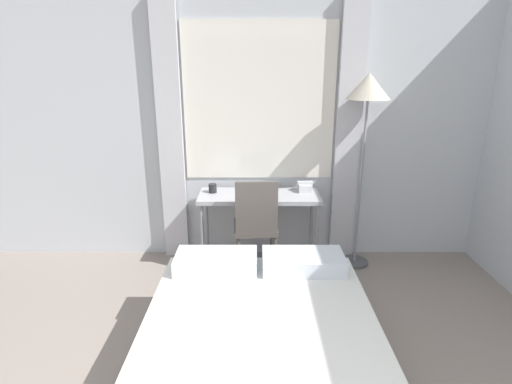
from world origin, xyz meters
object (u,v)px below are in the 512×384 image
object	(u,v)px
telephone	(304,187)
book	(262,194)
bed	(260,369)
mug	(212,188)
standing_lamp	(366,100)
desk_chair	(255,222)
desk	(258,202)

from	to	relation	value
telephone	book	bearing A→B (deg)	-161.94
bed	mug	size ratio (longest dim) A/B	22.59
standing_lamp	mug	xyz separation A→B (m)	(-1.44, 0.02, -0.85)
standing_lamp	telephone	distance (m)	1.00
telephone	standing_lamp	bearing A→B (deg)	-7.60
desk_chair	book	size ratio (longest dim) A/B	3.68
desk	mug	xyz separation A→B (m)	(-0.45, 0.05, 0.12)
book	desk_chair	bearing A→B (deg)	-112.10
bed	telephone	distance (m)	2.00
desk_chair	telephone	distance (m)	0.63
book	standing_lamp	bearing A→B (deg)	3.87
telephone	mug	distance (m)	0.91
standing_lamp	bed	bearing A→B (deg)	-118.73
bed	standing_lamp	world-z (taller)	standing_lamp
desk_chair	standing_lamp	size ratio (longest dim) A/B	0.52
desk	mug	world-z (taller)	mug
desk_chair	standing_lamp	world-z (taller)	standing_lamp
desk_chair	bed	distance (m)	1.58
desk	standing_lamp	bearing A→B (deg)	1.85
desk_chair	bed	world-z (taller)	desk_chair
desk	bed	distance (m)	1.82
bed	telephone	world-z (taller)	telephone
telephone	book	world-z (taller)	telephone
book	mug	distance (m)	0.50
desk_chair	book	bearing A→B (deg)	64.69
desk_chair	standing_lamp	xyz separation A→B (m)	(1.01, 0.24, 1.09)
telephone	mug	bearing A→B (deg)	-177.00
desk_chair	mug	xyz separation A→B (m)	(-0.42, 0.27, 0.25)
desk	mug	size ratio (longest dim) A/B	13.38
desk_chair	bed	bearing A→B (deg)	-92.16
telephone	mug	size ratio (longest dim) A/B	1.87
bed	mug	distance (m)	1.95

